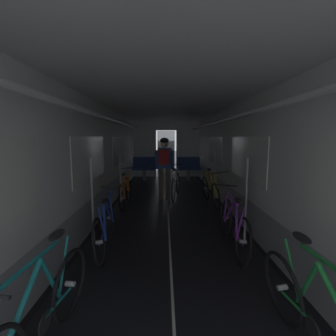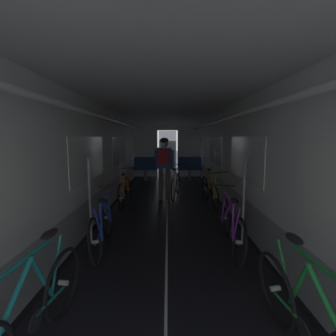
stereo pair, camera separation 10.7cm
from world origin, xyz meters
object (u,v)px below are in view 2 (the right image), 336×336
Objects in this scene: bicycle_blue at (103,225)px; bicycle_orange at (126,191)px; bench_seat_far_right at (190,166)px; bicycle_white_in_aisle at (177,185)px; bicycle_teal at (31,315)px; person_cyclist_aisle at (165,162)px; bicycle_purple at (231,225)px; bicycle_green at (311,324)px; bicycle_yellow at (211,190)px; bench_seat_far_left at (146,166)px.

bicycle_orange is (-0.07, 2.40, 0.00)m from bicycle_blue.
bench_seat_far_right is 4.33m from bicycle_orange.
bicycle_teal is at bearing -103.82° from bicycle_white_in_aisle.
bench_seat_far_right is at bearing 73.11° from bicycle_blue.
bench_seat_far_right is 8.43m from bicycle_teal.
person_cyclist_aisle is at bearing 72.95° from bicycle_blue.
bicycle_teal is at bearing -100.93° from person_cyclist_aisle.
bicycle_purple is at bearing 43.69° from bicycle_teal.
person_cyclist_aisle is (-1.14, 5.03, 0.69)m from bicycle_green.
bicycle_blue is at bearing 179.64° from bicycle_purple.
person_cyclist_aisle is at bearing 79.07° from bicycle_teal.
bicycle_teal is at bearing -136.31° from bicycle_purple.
bicycle_orange is (-0.04, 4.35, 0.00)m from bicycle_teal.
bicycle_blue is 3.29m from bicycle_yellow.
bicycle_purple is at bearing -77.19° from bicycle_white_in_aisle.
bicycle_teal is 0.98× the size of person_cyclist_aisle.
bicycle_blue is at bearing -129.85° from bicycle_yellow.
bench_seat_far_right is 3.44m from person_cyclist_aisle.
bicycle_white_in_aisle is at bearing -69.03° from bench_seat_far_left.
bench_seat_far_right is at bearing 73.25° from person_cyclist_aisle.
bicycle_orange is 1.57m from bicycle_white_in_aisle.
bicycle_teal is 4.35m from bicycle_orange.
bicycle_blue is (-0.10, -6.25, -0.19)m from bench_seat_far_left.
bench_seat_far_right is 0.58× the size of bicycle_purple.
bicycle_orange is 2.18m from bicycle_yellow.
bicycle_white_in_aisle is (1.28, 5.21, 0.00)m from bicycle_teal.
person_cyclist_aisle is at bearing -106.75° from bench_seat_far_right.
bicycle_purple is 1.00× the size of bicycle_orange.
bicycle_yellow is (0.21, -3.73, -0.19)m from bench_seat_far_right.
bench_seat_far_left reaches higher than bicycle_orange.
bicycle_orange is 1.35m from person_cyclist_aisle.
bicycle_green is at bearing -77.19° from person_cyclist_aisle.
bicycle_white_in_aisle is (-0.65, -2.99, -0.18)m from bench_seat_far_right.
bench_seat_far_right is at bearing 90.84° from bicycle_purple.
bench_seat_far_right reaches higher than bicycle_orange.
bicycle_orange is (-0.17, -3.85, -0.18)m from bench_seat_far_left.
bicycle_green is 0.98× the size of person_cyclist_aisle.
bicycle_yellow is 0.98× the size of person_cyclist_aisle.
bench_seat_far_left and bench_seat_far_right have the same top height.
bench_seat_far_left is at bearing 104.14° from person_cyclist_aisle.
bench_seat_far_right is 0.58× the size of bicycle_teal.
person_cyclist_aisle is (0.99, 0.60, 0.69)m from bicycle_orange.
bicycle_white_in_aisle is at bearing 76.18° from bicycle_teal.
bicycle_teal is 1.00× the size of bicycle_orange.
bicycle_green is at bearing -87.92° from bicycle_purple.
bicycle_white_in_aisle is (1.32, 0.86, 0.00)m from bicycle_orange.
person_cyclist_aisle is (-0.98, -3.26, 0.50)m from bench_seat_far_right.
bicycle_purple is 2.54m from bicycle_yellow.
bicycle_purple is 2.80m from bicycle_teal.
bicycle_teal is (-0.04, -1.95, 0.00)m from bicycle_blue.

